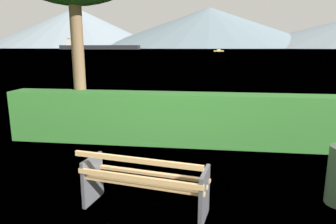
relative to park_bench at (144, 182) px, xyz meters
name	(u,v)px	position (x,y,z in m)	size (l,w,h in m)	color
ground_plane	(146,209)	(0.01, 0.06, -0.43)	(1400.00, 1400.00, 0.00)	olive
water_surface	(208,49)	(0.01, 307.91, -0.43)	(620.00, 620.00, 0.00)	#6B8EA3
park_bench	(144,182)	(0.00, 0.00, 0.00)	(1.78, 0.86, 0.87)	tan
hedge_row	(172,119)	(0.01, 2.99, 0.17)	(7.62, 0.63, 1.19)	#2D6B28
cargo_ship_large	(94,46)	(-102.03, 261.55, 2.77)	(72.76, 10.13, 11.43)	#232328
fishing_boat_near	(219,51)	(5.44, 144.65, -0.03)	(4.74, 1.55, 1.10)	gold
distant_hills	(220,29)	(18.74, 559.83, 33.03)	(889.35, 452.48, 75.71)	gray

